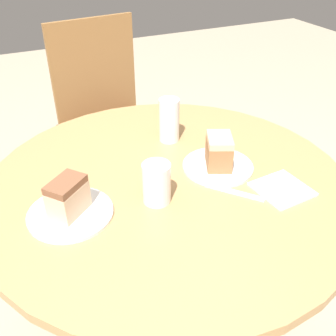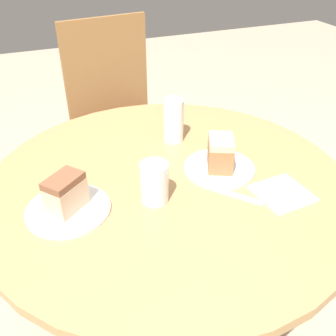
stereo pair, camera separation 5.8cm
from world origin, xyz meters
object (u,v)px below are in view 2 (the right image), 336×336
(chair, at_px, (118,114))
(plate_far, at_px, (68,210))
(cake_slice_near, at_px, (220,153))
(cake_slice_far, at_px, (65,193))
(glass_lemonade, at_px, (173,123))
(plate_near, at_px, (219,168))
(glass_water, at_px, (154,184))

(chair, relative_size, plate_far, 4.31)
(chair, xyz_separation_m, cake_slice_near, (0.08, -0.93, 0.27))
(plate_far, bearing_deg, cake_slice_near, 3.65)
(plate_far, distance_m, cake_slice_far, 0.05)
(plate_far, relative_size, glass_lemonade, 1.49)
(plate_near, relative_size, cake_slice_near, 1.78)
(chair, height_order, glass_lemonade, chair)
(plate_far, distance_m, glass_water, 0.24)
(glass_lemonade, relative_size, glass_water, 1.29)
(plate_near, bearing_deg, cake_slice_far, -176.35)
(plate_far, height_order, cake_slice_near, cake_slice_near)
(glass_lemonade, bearing_deg, cake_slice_far, -147.92)
(chair, xyz_separation_m, plate_far, (-0.39, -0.96, 0.22))
(chair, distance_m, glass_water, 1.05)
(plate_near, xyz_separation_m, cake_slice_near, (0.00, 0.00, 0.05))
(plate_far, bearing_deg, glass_lemonade, 32.08)
(chair, height_order, cake_slice_far, chair)
(plate_near, bearing_deg, plate_far, -176.35)
(cake_slice_far, relative_size, glass_water, 1.04)
(glass_lemonade, distance_m, glass_water, 0.34)
(glass_lemonade, bearing_deg, cake_slice_near, -74.98)
(cake_slice_near, relative_size, glass_water, 1.05)
(plate_near, relative_size, plate_far, 0.97)
(chair, distance_m, plate_far, 1.06)
(glass_lemonade, bearing_deg, plate_near, -74.98)
(plate_near, height_order, plate_far, same)
(plate_near, bearing_deg, glass_water, -163.72)
(chair, relative_size, glass_lemonade, 6.43)
(cake_slice_near, bearing_deg, cake_slice_far, -176.35)
(plate_near, distance_m, cake_slice_far, 0.47)
(plate_far, xyz_separation_m, glass_lemonade, (0.41, 0.26, 0.06))
(cake_slice_near, distance_m, cake_slice_far, 0.47)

